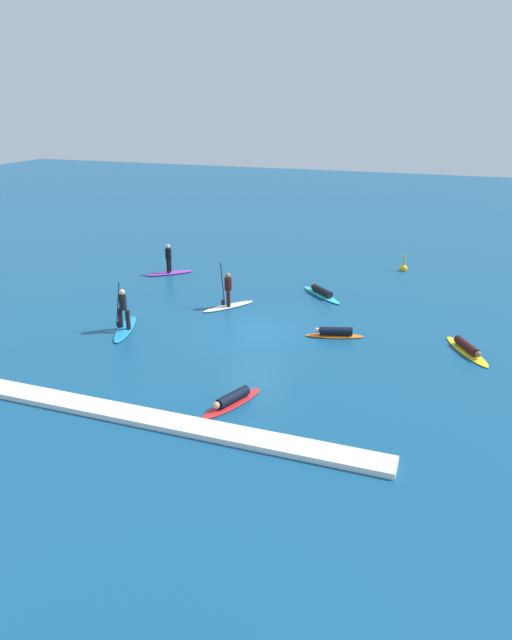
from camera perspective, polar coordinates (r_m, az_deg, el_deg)
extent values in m
plane|color=navy|center=(24.95, 0.00, -1.07)|extent=(120.00, 120.00, 0.00)
ellipsoid|color=white|center=(27.78, -2.75, 1.38)|extent=(2.12, 2.62, 0.10)
cylinder|color=#381414|center=(27.78, -2.77, 2.34)|extent=(0.27, 0.27, 0.79)
cylinder|color=#381414|center=(27.49, -2.76, 2.14)|extent=(0.27, 0.27, 0.79)
cylinder|color=#381414|center=(27.42, -2.79, 3.62)|extent=(0.49, 0.49, 0.60)
sphere|color=#A37556|center=(27.29, -2.81, 4.47)|extent=(0.35, 0.35, 0.25)
cylinder|color=black|center=(27.58, -3.36, 3.61)|extent=(0.30, 0.24, 2.07)
cube|color=black|center=(27.90, -3.32, 1.69)|extent=(0.20, 0.17, 0.32)
ellipsoid|color=purple|center=(33.53, -8.62, 4.66)|extent=(2.56, 2.35, 0.11)
cylinder|color=black|center=(33.26, -8.75, 5.31)|extent=(0.25, 0.25, 0.78)
cylinder|color=black|center=(33.56, -8.58, 5.47)|extent=(0.25, 0.25, 0.78)
cylinder|color=black|center=(33.23, -8.73, 6.54)|extent=(0.49, 0.49, 0.61)
sphere|color=beige|center=(33.13, -8.77, 7.25)|extent=(0.35, 0.35, 0.25)
ellipsoid|color=#1E8CD1|center=(25.65, -12.91, -0.87)|extent=(1.58, 3.15, 0.11)
cylinder|color=black|center=(25.33, -12.64, 0.03)|extent=(0.25, 0.25, 0.85)
cylinder|color=black|center=(25.63, -13.35, 0.23)|extent=(0.25, 0.25, 0.85)
cylinder|color=black|center=(25.23, -13.14, 1.73)|extent=(0.42, 0.42, 0.65)
sphere|color=beige|center=(25.08, -13.22, 2.71)|extent=(0.33, 0.33, 0.26)
cylinder|color=black|center=(25.48, -13.60, 1.51)|extent=(0.32, 0.14, 2.03)
cube|color=black|center=(25.81, -13.42, -0.50)|extent=(0.21, 0.12, 0.32)
ellipsoid|color=red|center=(19.16, -2.40, -8.26)|extent=(1.57, 2.74, 0.07)
cylinder|color=black|center=(19.09, -2.30, -7.66)|extent=(0.81, 1.36, 0.34)
sphere|color=tan|center=(18.60, -3.98, -8.47)|extent=(0.30, 0.30, 0.23)
ellipsoid|color=yellow|center=(24.38, 20.25, -2.92)|extent=(2.09, 2.98, 0.08)
cylinder|color=#381414|center=(24.34, 20.26, -2.44)|extent=(1.02, 1.44, 0.33)
sphere|color=brown|center=(23.66, 21.26, -3.20)|extent=(0.33, 0.33, 0.24)
ellipsoid|color=orange|center=(24.55, 7.84, -1.57)|extent=(2.52, 1.23, 0.08)
cylinder|color=black|center=(24.47, 7.98, -1.10)|extent=(1.41, 0.73, 0.36)
sphere|color=beige|center=(24.40, 6.11, -1.02)|extent=(0.29, 0.29, 0.23)
ellipsoid|color=#33C6CC|center=(29.58, 6.52, 2.51)|extent=(2.73, 2.61, 0.10)
cylinder|color=black|center=(29.47, 6.59, 2.90)|extent=(1.34, 1.29, 0.35)
sphere|color=#A37556|center=(30.15, 5.68, 3.40)|extent=(0.32, 0.32, 0.23)
sphere|color=yellow|center=(34.88, 14.49, 4.97)|extent=(0.45, 0.45, 0.45)
cylinder|color=yellow|center=(34.79, 14.55, 5.54)|extent=(0.10, 0.10, 0.95)
cube|color=white|center=(18.23, -8.86, -10.00)|extent=(14.03, 0.90, 0.18)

